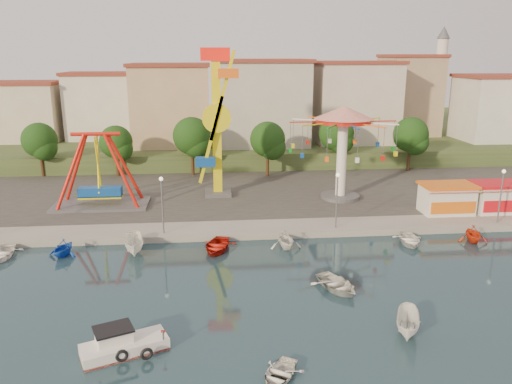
{
  "coord_description": "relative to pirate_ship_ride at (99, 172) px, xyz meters",
  "views": [
    {
      "loc": [
        -3.57,
        -30.52,
        16.27
      ],
      "look_at": [
        0.56,
        14.0,
        4.0
      ],
      "focal_mm": 35.0,
      "sensor_mm": 36.0,
      "label": 1
    }
  ],
  "objects": [
    {
      "name": "ground",
      "position": [
        15.42,
        -22.25,
        -4.39
      ],
      "size": [
        200.0,
        200.0,
        0.0
      ],
      "primitive_type": "plane",
      "color": "#152E3A",
      "rests_on": "ground"
    },
    {
      "name": "quay_deck",
      "position": [
        15.42,
        39.75,
        -4.09
      ],
      "size": [
        200.0,
        100.0,
        0.6
      ],
      "primitive_type": "cube",
      "color": "#9E998E",
      "rests_on": "ground"
    },
    {
      "name": "asphalt_pad",
      "position": [
        15.42,
        7.75,
        -3.79
      ],
      "size": [
        90.0,
        28.0,
        0.01
      ],
      "primitive_type": "cube",
      "color": "#4C4944",
      "rests_on": "quay_deck"
    },
    {
      "name": "hill_terrace",
      "position": [
        15.42,
        44.75,
        -2.89
      ],
      "size": [
        200.0,
        60.0,
        3.0
      ],
      "primitive_type": "cube",
      "color": "#384C26",
      "rests_on": "ground"
    },
    {
      "name": "pirate_ship_ride",
      "position": [
        0.0,
        0.0,
        0.0
      ],
      "size": [
        10.0,
        5.0,
        8.0
      ],
      "color": "#59595E",
      "rests_on": "quay_deck"
    },
    {
      "name": "kamikaze_tower",
      "position": [
        12.75,
        2.95,
        4.2
      ],
      "size": [
        4.04,
        3.1,
        16.5
      ],
      "color": "#59595E",
      "rests_on": "quay_deck"
    },
    {
      "name": "wave_swinger",
      "position": [
        26.37,
        0.56,
        3.8
      ],
      "size": [
        11.6,
        11.6,
        10.4
      ],
      "color": "#59595E",
      "rests_on": "quay_deck"
    },
    {
      "name": "booth_left",
      "position": [
        35.83,
        -5.77,
        -2.23
      ],
      "size": [
        5.4,
        3.78,
        3.08
      ],
      "color": "white",
      "rests_on": "quay_deck"
    },
    {
      "name": "booth_mid",
      "position": [
        41.33,
        -5.77,
        -2.23
      ],
      "size": [
        5.4,
        3.78,
        3.08
      ],
      "color": "white",
      "rests_on": "quay_deck"
    },
    {
      "name": "lamp_post_1",
      "position": [
        7.42,
        -9.25,
        -1.29
      ],
      "size": [
        0.14,
        0.14,
        5.0
      ],
      "primitive_type": "cylinder",
      "color": "#59595E",
      "rests_on": "quay_deck"
    },
    {
      "name": "lamp_post_2",
      "position": [
        23.42,
        -9.25,
        -1.29
      ],
      "size": [
        0.14,
        0.14,
        5.0
      ],
      "primitive_type": "cylinder",
      "color": "#59595E",
      "rests_on": "quay_deck"
    },
    {
      "name": "lamp_post_3",
      "position": [
        39.42,
        -9.25,
        -1.29
      ],
      "size": [
        0.14,
        0.14,
        5.0
      ],
      "primitive_type": "cylinder",
      "color": "#59595E",
      "rests_on": "quay_deck"
    },
    {
      "name": "tree_0",
      "position": [
        -10.58,
        14.73,
        1.08
      ],
      "size": [
        4.6,
        4.6,
        7.19
      ],
      "color": "#382314",
      "rests_on": "quay_deck"
    },
    {
      "name": "tree_1",
      "position": [
        -0.58,
        13.99,
        0.81
      ],
      "size": [
        4.35,
        4.35,
        6.8
      ],
      "color": "#382314",
      "rests_on": "quay_deck"
    },
    {
      "name": "tree_2",
      "position": [
        9.42,
        13.56,
        1.52
      ],
      "size": [
        5.02,
        5.02,
        7.85
      ],
      "color": "#382314",
      "rests_on": "quay_deck"
    },
    {
      "name": "tree_3",
      "position": [
        19.42,
        12.11,
        1.16
      ],
      "size": [
        4.68,
        4.68,
        7.32
      ],
      "color": "#382314",
      "rests_on": "quay_deck"
    },
    {
      "name": "tree_4",
      "position": [
        29.42,
        15.1,
        1.35
      ],
      "size": [
        4.86,
        4.86,
        7.6
      ],
      "color": "#382314",
      "rests_on": "quay_deck"
    },
    {
      "name": "tree_5",
      "position": [
        39.42,
        13.28,
        1.31
      ],
      "size": [
        4.83,
        4.83,
        7.54
      ],
      "color": "#382314",
      "rests_on": "quay_deck"
    },
    {
      "name": "building_0",
      "position": [
        -17.95,
        23.81,
        4.54
      ],
      "size": [
        9.26,
        9.53,
        11.87
      ],
      "primitive_type": "cube",
      "color": "beige",
      "rests_on": "hill_terrace"
    },
    {
      "name": "building_1",
      "position": [
        -5.91,
        29.13,
        2.92
      ],
      "size": [
        12.33,
        9.01,
        8.63
      ],
      "primitive_type": "cube",
      "color": "silver",
      "rests_on": "hill_terrace"
    },
    {
      "name": "building_2",
      "position": [
        7.23,
        29.71,
        4.22
      ],
      "size": [
        11.95,
        9.28,
        11.23
      ],
      "primitive_type": "cube",
      "color": "tan",
      "rests_on": "hill_terrace"
    },
    {
      "name": "building_3",
      "position": [
        21.02,
        26.55,
        3.2
      ],
      "size": [
        12.59,
        10.5,
        9.2
      ],
      "primitive_type": "cube",
      "color": "beige",
      "rests_on": "hill_terrace"
    },
    {
      "name": "building_4",
      "position": [
        34.49,
        29.95,
        3.22
      ],
      "size": [
        10.75,
        9.23,
        9.24
      ],
      "primitive_type": "cube",
      "color": "beige",
      "rests_on": "hill_terrace"
    },
    {
      "name": "building_5",
      "position": [
        47.79,
        28.08,
        4.21
      ],
      "size": [
        12.77,
        10.96,
        11.21
      ],
      "primitive_type": "cube",
      "color": "tan",
      "rests_on": "hill_terrace"
    },
    {
      "name": "building_6",
      "position": [
        59.57,
        26.52,
        4.78
      ],
      "size": [
        8.23,
        8.98,
        12.36
      ],
      "primitive_type": "cube",
      "color": "silver",
      "rests_on": "hill_terrace"
    },
    {
      "name": "minaret",
      "position": [
        51.42,
        31.75,
        8.15
      ],
      "size": [
        2.8,
        2.8,
        18.0
      ],
      "color": "silver",
      "rests_on": "hill_terrace"
    },
    {
      "name": "cabin_motorboat",
      "position": [
        6.62,
        -27.34,
        -3.95
      ],
      "size": [
        5.09,
        3.46,
        1.68
      ],
      "rotation": [
        0.0,
        0.0,
        0.39
      ],
      "color": "white",
      "rests_on": "ground"
    },
    {
      "name": "rowboat_a",
      "position": [
        20.68,
        -20.73,
        -3.98
      ],
      "size": [
        4.17,
        4.79,
        0.83
      ],
      "primitive_type": "imported",
      "rotation": [
        0.0,
        0.0,
        0.39
      ],
      "color": "silver",
      "rests_on": "ground"
    },
    {
      "name": "rowboat_b",
      "position": [
        15.12,
        -30.51,
        -4.09
      ],
      "size": [
        3.36,
        3.64,
        0.62
      ],
      "primitive_type": "imported",
      "rotation": [
        0.0,
        0.0,
        -0.55
      ],
      "color": "white",
      "rests_on": "ground"
    },
    {
      "name": "skiff",
      "position": [
        23.44,
        -26.93,
        -3.69
      ],
      "size": [
        2.64,
        3.87,
        1.4
      ],
      "primitive_type": "imported",
      "rotation": [
        0.0,
        0.0,
        -0.39
      ],
      "color": "white",
      "rests_on": "ground"
    },
    {
      "name": "moored_boat_0",
      "position": [
        -5.67,
        -12.45,
        -3.99
      ],
      "size": [
        2.91,
        3.97,
        0.8
      ],
      "primitive_type": "imported",
      "rotation": [
        0.0,
        0.0,
        0.04
      ],
      "color": "white",
      "rests_on": "ground"
    },
    {
      "name": "moored_boat_1",
      "position": [
        -0.67,
        -12.45,
        -3.66
      ],
      "size": [
        3.11,
        3.37,
        1.48
      ],
      "primitive_type": "imported",
      "rotation": [
        0.0,
        0.0,
        -0.29
      ],
      "color": "blue",
      "rests_on": "ground"
    },
    {
      "name": "moored_boat_2",
      "position": [
        5.25,
        -12.45,
        -3.61
      ],
      "size": [
        2.0,
        4.2,
        1.56
      ],
      "primitive_type": "imported",
      "rotation": [
        0.0,
        0.0,
        0.12
      ],
      "color": "white",
      "rests_on": "ground"
    },
    {
      "name": "moored_boat_3",
      "position": [
        12.19,
        -12.45,
        -3.97
      ],
      "size": [
        3.91,
        4.75,
        0.85
      ],
      "primitive_type": "imported",
      "rotation": [
        0.0,
        0.0,
        -0.26
      ],
      "color": "#B4190E",
      "rests_on": "ground"
    },
    {
      "name": "moored_boat_4",
      "position": [
        18.18,
        -12.45,
        -3.57
      ],
      "size": [
        2.97,
        3.36,
        1.65
      ],
      "primitive_type": "imported",
      "rotation": [
        0.0,
        0.0,
        0.09
      ],
      "color": "white",
      "rests_on": "ground"
    },
    {
      "name": "moored_boat_6",
      "position": [
        29.36,
        -12.45,
        -4.01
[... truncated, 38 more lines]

